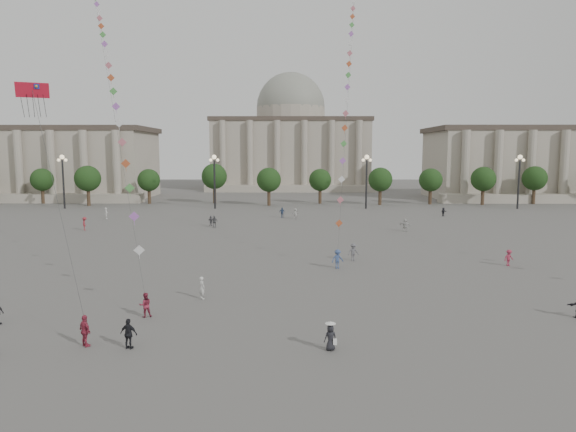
{
  "coord_description": "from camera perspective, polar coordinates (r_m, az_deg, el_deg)",
  "views": [
    {
      "loc": [
        0.14,
        -31.24,
        11.15
      ],
      "look_at": [
        -0.12,
        12.0,
        5.76
      ],
      "focal_mm": 32.0,
      "sensor_mm": 36.0,
      "label": 1
    }
  ],
  "objects": [
    {
      "name": "person_crowd_13",
      "position": [
        40.09,
        -9.54,
        -7.86
      ],
      "size": [
        0.71,
        0.75,
        1.73
      ],
      "primitive_type": "imported",
      "rotation": [
        0.0,
        0.0,
        2.2
      ],
      "color": "silver",
      "rests_on": "ground"
    },
    {
      "name": "person_crowd_9",
      "position": [
        93.78,
        16.88,
        0.44
      ],
      "size": [
        1.4,
        1.25,
        1.54
      ],
      "primitive_type": "imported",
      "rotation": [
        0.0,
        0.0,
        0.68
      ],
      "color": "black",
      "rests_on": "ground"
    },
    {
      "name": "person_crowd_10",
      "position": [
        91.6,
        -19.54,
        0.29
      ],
      "size": [
        0.64,
        0.79,
        1.88
      ],
      "primitive_type": "imported",
      "rotation": [
        0.0,
        0.0,
        1.89
      ],
      "color": "silver",
      "rests_on": "ground"
    },
    {
      "name": "tourist_0",
      "position": [
        32.41,
        -21.62,
        -11.78
      ],
      "size": [
        1.13,
        1.06,
        1.87
      ],
      "primitive_type": "imported",
      "rotation": [
        0.0,
        0.0,
        2.43
      ],
      "color": "#9E2B42",
      "rests_on": "ground"
    },
    {
      "name": "person_crowd_16",
      "position": [
        77.02,
        -8.19,
        -0.61
      ],
      "size": [
        1.08,
        0.49,
        1.81
      ],
      "primitive_type": "imported",
      "rotation": [
        0.0,
        0.0,
        6.24
      ],
      "color": "#57585B",
      "rests_on": "ground"
    },
    {
      "name": "person_crowd_7",
      "position": [
        74.5,
        12.86,
        -0.98
      ],
      "size": [
        1.75,
        0.96,
        1.8
      ],
      "primitive_type": "imported",
      "rotation": [
        0.0,
        0.0,
        2.87
      ],
      "color": "beige",
      "rests_on": "ground"
    },
    {
      "name": "lamp_post_far_east",
      "position": [
        110.8,
        24.31,
        4.52
      ],
      "size": [
        2.0,
        0.9,
        10.65
      ],
      "color": "#262628",
      "rests_on": "ground"
    },
    {
      "name": "kite_flyer_0",
      "position": [
        36.65,
        -15.57,
        -9.49
      ],
      "size": [
        1.01,
        0.91,
        1.69
      ],
      "primitive_type": "imported",
      "rotation": [
        0.0,
        0.0,
        3.55
      ],
      "color": "maroon",
      "rests_on": "ground"
    },
    {
      "name": "kite_flyer_1",
      "position": [
        49.78,
        5.53,
        -4.77
      ],
      "size": [
        1.36,
        1.04,
        1.86
      ],
      "primitive_type": "imported",
      "rotation": [
        0.0,
        0.0,
        0.33
      ],
      "color": "#384E80",
      "rests_on": "ground"
    },
    {
      "name": "person_crowd_6",
      "position": [
        53.43,
        7.27,
        -3.99
      ],
      "size": [
        1.32,
        0.96,
        1.83
      ],
      "primitive_type": "imported",
      "rotation": [
        0.0,
        0.0,
        0.26
      ],
      "color": "#5B5B5F",
      "rests_on": "ground"
    },
    {
      "name": "kite_train_mid",
      "position": [
        76.78,
        7.16,
        20.53
      ],
      "size": [
        8.32,
        48.47,
        70.91
      ],
      "color": "#3F3F3F",
      "rests_on": "ground"
    },
    {
      "name": "ground",
      "position": [
        33.18,
        0.09,
        -12.53
      ],
      "size": [
        360.0,
        360.0,
        0.0
      ],
      "primitive_type": "plane",
      "color": "#575552",
      "rests_on": "ground"
    },
    {
      "name": "hall_central",
      "position": [
        160.49,
        0.3,
        8.21
      ],
      "size": [
        48.3,
        34.3,
        35.5
      ],
      "color": "#A79D8C",
      "rests_on": "ground"
    },
    {
      "name": "person_crowd_4",
      "position": [
        86.2,
        0.83,
        0.26
      ],
      "size": [
        1.52,
        1.52,
        1.76
      ],
      "primitive_type": "imported",
      "rotation": [
        0.0,
        0.0,
        3.93
      ],
      "color": "silver",
      "rests_on": "ground"
    },
    {
      "name": "kite_train_west",
      "position": [
        66.15,
        -19.68,
        16.96
      ],
      "size": [
        22.43,
        51.11,
        69.45
      ],
      "color": "#3F3F3F",
      "rests_on": "ground"
    },
    {
      "name": "dragon_kite",
      "position": [
        41.44,
        -26.43,
        11.32
      ],
      "size": [
        4.39,
        5.02,
        17.66
      ],
      "color": "red",
      "rests_on": "ground"
    },
    {
      "name": "person_crowd_17",
      "position": [
        79.21,
        -21.66,
        -0.79
      ],
      "size": [
        1.15,
        1.42,
        1.91
      ],
      "primitive_type": "imported",
      "rotation": [
        0.0,
        0.0,
        1.99
      ],
      "color": "maroon",
      "rests_on": "ground"
    },
    {
      "name": "hat_person",
      "position": [
        29.85,
        4.74,
        -13.19
      ],
      "size": [
        0.84,
        0.68,
        1.69
      ],
      "color": "black",
      "rests_on": "ground"
    },
    {
      "name": "tree_row",
      "position": [
        109.4,
        0.28,
        4.09
      ],
      "size": [
        137.12,
        5.12,
        8.0
      ],
      "color": "#39271C",
      "rests_on": "ground"
    },
    {
      "name": "tourist_1",
      "position": [
        31.28,
        -17.27,
        -12.39
      ],
      "size": [
        1.11,
        0.66,
        1.77
      ],
      "primitive_type": "imported",
      "rotation": [
        0.0,
        0.0,
        2.91
      ],
      "color": "black",
      "rests_on": "ground"
    },
    {
      "name": "lamp_post_mid_west",
      "position": [
        102.44,
        -8.18,
        4.91
      ],
      "size": [
        2.0,
        0.9,
        10.65
      ],
      "color": "#262628",
      "rests_on": "ground"
    },
    {
      "name": "person_crowd_8",
      "position": [
        55.15,
        23.33,
        -4.29
      ],
      "size": [
        1.19,
        0.92,
        1.62
      ],
      "primitive_type": "imported",
      "rotation": [
        0.0,
        0.0,
        0.34
      ],
      "color": "#992942",
      "rests_on": "ground"
    },
    {
      "name": "person_crowd_12",
      "position": [
        79.02,
        -8.54,
        -0.51
      ],
      "size": [
        1.43,
        1.24,
        1.56
      ],
      "primitive_type": "imported",
      "rotation": [
        0.0,
        0.0,
        2.49
      ],
      "color": "slate",
      "rests_on": "ground"
    },
    {
      "name": "lamp_post_far_west",
      "position": [
        110.92,
        -23.74,
        4.55
      ],
      "size": [
        2.0,
        0.9,
        10.65
      ],
      "color": "#262628",
      "rests_on": "ground"
    },
    {
      "name": "person_crowd_0",
      "position": [
        87.77,
        -0.67,
        0.39
      ],
      "size": [
        1.08,
        0.55,
        1.78
      ],
      "primitive_type": "imported",
      "rotation": [
        0.0,
        0.0,
        0.11
      ],
      "color": "navy",
      "rests_on": "ground"
    },
    {
      "name": "lamp_post_mid_east",
      "position": [
        102.4,
        8.73,
        4.9
      ],
      "size": [
        2.0,
        0.9,
        10.65
      ],
      "color": "#262628",
      "rests_on": "ground"
    }
  ]
}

